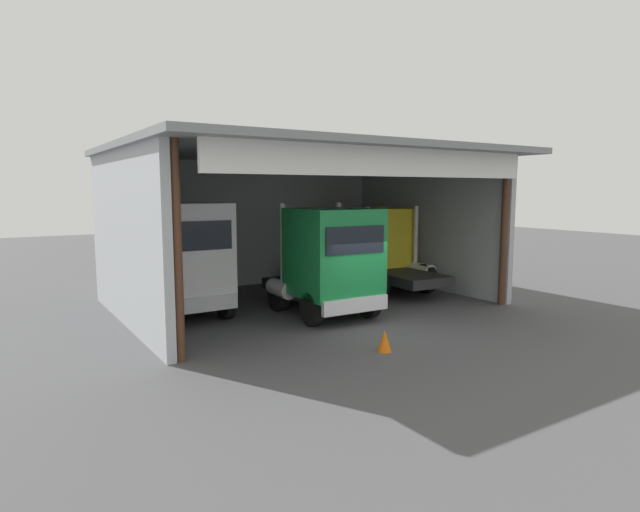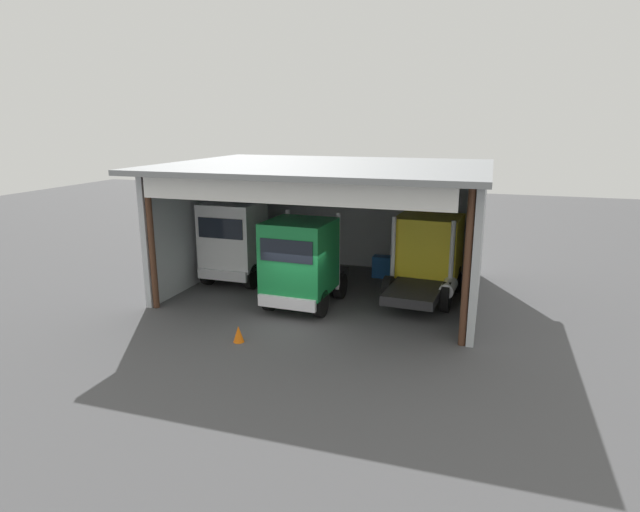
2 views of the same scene
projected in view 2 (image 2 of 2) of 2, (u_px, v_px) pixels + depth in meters
The scene contains 8 objects.
ground_plane at pixel (294, 326), 18.67m from camera, with size 80.00×80.00×0.00m, color #4C4C4F.
workshop_shed at pixel (334, 202), 22.39m from camera, with size 12.68×9.99×5.42m.
truck_white_right_bay at pixel (236, 241), 23.42m from camera, with size 2.57×4.99×3.66m.
truck_green_yard_outside at pixel (302, 262), 20.15m from camera, with size 2.59×4.94×3.62m.
truck_yellow_center_left_bay at pixel (427, 255), 21.58m from camera, with size 2.83×5.38×3.41m.
oil_drum at pixel (298, 259), 26.02m from camera, with size 0.58×0.58×0.88m, color #197233.
tool_cart at pixel (383, 267), 24.48m from camera, with size 0.90×0.60×1.00m, color #1E59A5.
traffic_cone at pixel (239, 334), 17.23m from camera, with size 0.36×0.36×0.56m, color orange.
Camera 2 is at (6.29, -16.35, 6.99)m, focal length 29.49 mm.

